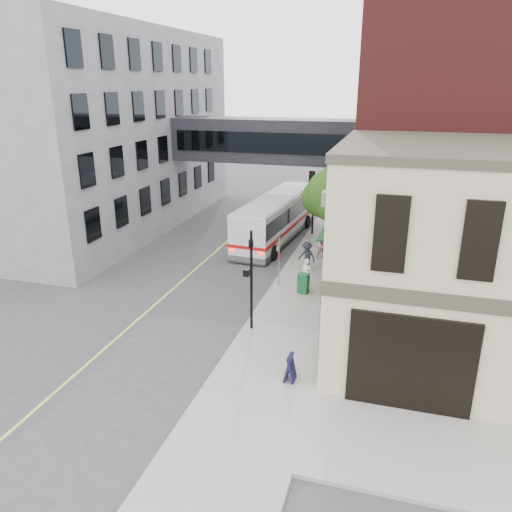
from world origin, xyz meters
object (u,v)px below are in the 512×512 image
Objects in this scene: pedestrian_a at (306,275)px; pedestrian_b at (323,246)px; pedestrian_c at (307,256)px; newspaper_box at (303,283)px; bus at (276,216)px; sandwich_board at (290,368)px.

pedestrian_a reaches higher than pedestrian_b.
pedestrian_a is 1.03× the size of pedestrian_b.
pedestrian_c reaches higher than newspaper_box.
pedestrian_c is at bearing -60.27° from bus.
newspaper_box is at bearing -59.50° from pedestrian_c.
sandwich_board is at bearing -74.22° from bus.
newspaper_box is (-0.11, -5.58, -0.30)m from pedestrian_b.
pedestrian_a reaches higher than newspaper_box.
newspaper_box is at bearing -123.21° from pedestrian_b.
sandwich_board is at bearing -62.54° from pedestrian_a.
pedestrian_a is 5.15m from pedestrian_b.
pedestrian_b is 0.96× the size of pedestrian_c.
sandwich_board is at bearing -59.43° from pedestrian_c.
pedestrian_c is 11.34m from sandwich_board.
pedestrian_c reaches higher than pedestrian_a.
pedestrian_a is at bearing 91.69° from newspaper_box.
sandwich_board is (0.98, -13.57, -0.31)m from pedestrian_b.
newspaper_box is at bearing -76.89° from pedestrian_a.
bus is 6.89× the size of pedestrian_b.
pedestrian_b is 5.59m from newspaper_box.
pedestrian_b is at bearing -41.41° from bus.
sandwich_board is (4.78, -16.92, -1.01)m from bus.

